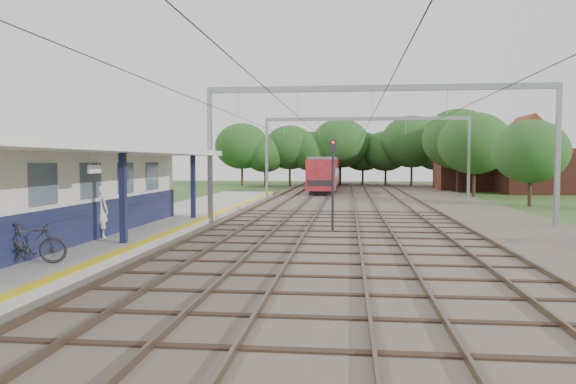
{
  "coord_description": "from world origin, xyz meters",
  "views": [
    {
      "loc": [
        2.06,
        -13.1,
        3.25
      ],
      "look_at": [
        -1.19,
        16.88,
        1.6
      ],
      "focal_mm": 35.0,
      "sensor_mm": 36.0,
      "label": 1
    }
  ],
  "objects_px": {
    "person": "(99,211)",
    "bicycle": "(30,244)",
    "signal_post": "(333,175)",
    "train": "(327,172)"
  },
  "relations": [
    {
      "from": "person",
      "to": "bicycle",
      "type": "height_order",
      "value": "person"
    },
    {
      "from": "bicycle",
      "to": "signal_post",
      "type": "relative_size",
      "value": 0.46
    },
    {
      "from": "person",
      "to": "train",
      "type": "distance_m",
      "value": 47.68
    },
    {
      "from": "person",
      "to": "train",
      "type": "xyz_separation_m",
      "value": [
        6.87,
        47.18,
        0.64
      ]
    },
    {
      "from": "person",
      "to": "bicycle",
      "type": "distance_m",
      "value": 5.56
    },
    {
      "from": "person",
      "to": "signal_post",
      "type": "bearing_deg",
      "value": -145.67
    },
    {
      "from": "bicycle",
      "to": "train",
      "type": "bearing_deg",
      "value": -26.2
    },
    {
      "from": "person",
      "to": "bicycle",
      "type": "relative_size",
      "value": 1.04
    },
    {
      "from": "bicycle",
      "to": "signal_post",
      "type": "xyz_separation_m",
      "value": [
        8.18,
        10.54,
        1.68
      ]
    },
    {
      "from": "signal_post",
      "to": "bicycle",
      "type": "bearing_deg",
      "value": -138.76
    }
  ]
}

